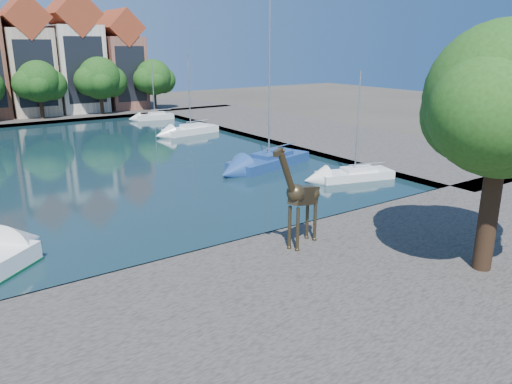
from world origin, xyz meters
TOP-DOWN VIEW (x-y plane):
  - ground at (0.00, 0.00)m, footprint 160.00×160.00m
  - water_basin at (0.00, 24.00)m, footprint 38.00×50.00m
  - near_quay at (0.00, -7.00)m, footprint 50.00×14.00m
  - far_quay at (0.00, 56.00)m, footprint 60.00×16.00m
  - right_quay at (25.00, 24.00)m, footprint 14.00×52.00m
  - plane_tree at (7.62, -9.01)m, footprint 8.32×6.40m
  - townhouse_east_inner at (2.00, 55.99)m, footprint 5.94×9.18m
  - townhouse_east_mid at (8.50, 55.99)m, footprint 6.43×9.18m
  - townhouse_east_end at (15.00, 55.99)m, footprint 5.44×9.18m
  - far_tree_mid_east at (2.10, 50.49)m, footprint 7.02×5.40m
  - far_tree_east at (10.11, 50.49)m, footprint 7.54×5.80m
  - far_tree_far_east at (18.09, 50.49)m, footprint 6.76×5.20m
  - giraffe_statue at (2.46, -2.43)m, footprint 3.57×1.56m
  - sailboat_right_a at (15.00, 6.17)m, footprint 6.21×3.58m
  - sailboat_right_b at (12.00, 13.27)m, footprint 8.33×4.67m
  - sailboat_right_c at (13.89, 31.14)m, footprint 6.69×3.11m
  - sailboat_right_d at (15.00, 43.87)m, footprint 5.19×2.48m

SIDE VIEW (x-z plane):
  - ground at x=0.00m, z-range 0.00..0.00m
  - water_basin at x=0.00m, z-range 0.00..0.08m
  - near_quay at x=0.00m, z-range 0.00..0.50m
  - far_quay at x=0.00m, z-range 0.00..0.50m
  - right_quay at x=25.00m, z-range 0.00..0.50m
  - sailboat_right_a at x=15.00m, z-range -3.52..4.60m
  - sailboat_right_d at x=15.00m, z-range -3.30..4.53m
  - sailboat_right_c at x=13.89m, z-range -4.27..5.57m
  - sailboat_right_b at x=12.00m, z-range -6.22..7.63m
  - giraffe_statue at x=2.46m, z-range 0.45..5.69m
  - far_tree_far_east at x=18.09m, z-range 1.40..8.76m
  - far_tree_mid_east at x=2.10m, z-range 1.37..8.89m
  - far_tree_east at x=10.11m, z-range 1.32..9.16m
  - townhouse_east_end at x=15.00m, z-range -0.11..14.32m
  - plane_tree at x=7.62m, z-range 2.36..12.98m
  - townhouse_east_inner at x=2.00m, z-range -0.16..15.63m
  - townhouse_east_mid at x=8.50m, z-range -0.22..16.43m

